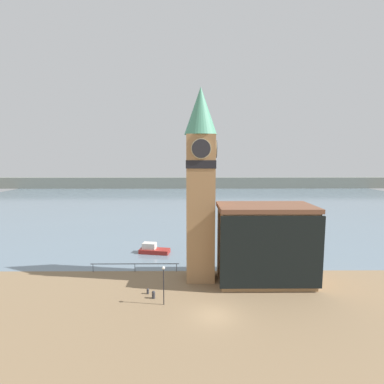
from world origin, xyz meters
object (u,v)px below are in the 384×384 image
at_px(boat_near, 153,249).
at_px(mooring_bollard_near, 148,291).
at_px(clock_tower, 201,180).
at_px(lamp_post, 164,278).
at_px(pier_building, 265,244).
at_px(mooring_bollard_far, 154,294).

relative_size(boat_near, mooring_bollard_near, 7.81).
bearing_deg(clock_tower, boat_near, 125.61).
distance_m(clock_tower, lamp_post, 11.84).
bearing_deg(clock_tower, lamp_post, -120.75).
xyz_separation_m(pier_building, boat_near, (-14.33, 10.59, -4.01)).
bearing_deg(mooring_bollard_far, boat_near, 97.11).
bearing_deg(lamp_post, clock_tower, 59.25).
distance_m(pier_building, mooring_bollard_near, 14.23).
relative_size(clock_tower, lamp_post, 5.67).
distance_m(pier_building, mooring_bollard_far, 13.78).
bearing_deg(mooring_bollard_near, boat_near, 94.59).
bearing_deg(lamp_post, mooring_bollard_near, 129.04).
xyz_separation_m(boat_near, mooring_bollard_far, (1.83, -14.68, -0.13)).
bearing_deg(clock_tower, pier_building, -7.75).
distance_m(pier_building, boat_near, 18.26).
height_order(mooring_bollard_far, lamp_post, lamp_post).
bearing_deg(pier_building, lamp_post, -154.32).
distance_m(boat_near, lamp_post, 16.45).
bearing_deg(lamp_post, pier_building, 25.68).
xyz_separation_m(clock_tower, boat_near, (-6.86, 9.57, -11.36)).
bearing_deg(mooring_bollard_near, clock_tower, 35.37).
xyz_separation_m(clock_tower, mooring_bollard_far, (-5.02, -5.11, -11.48)).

